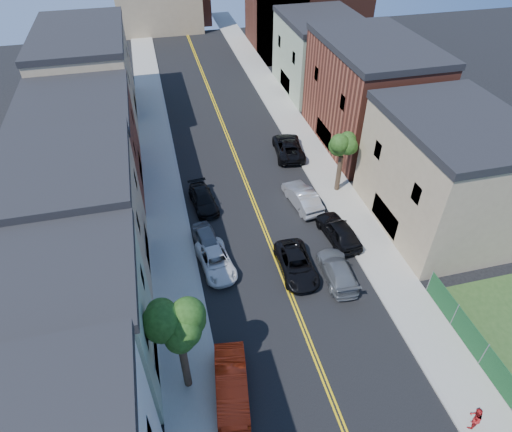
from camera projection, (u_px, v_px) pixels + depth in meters
sidewalk_left at (157, 156)px, 45.18m from camera, size 3.20×100.00×0.15m
sidewalk_right at (302, 137)px, 48.11m from camera, size 3.20×100.00×0.15m
curb_left at (174, 154)px, 45.51m from camera, size 0.30×100.00×0.15m
curb_right at (287, 139)px, 47.79m from camera, size 0.30×100.00×0.15m
bldg_left_palegrn at (63, 335)px, 23.50m from camera, size 9.00×8.00×8.50m
bldg_left_tan_near at (74, 225)px, 30.04m from camera, size 9.00×10.00×9.00m
bldg_left_brick at (84, 150)px, 38.56m from camera, size 9.00×12.00×8.00m
bldg_left_tan_far at (89, 80)px, 48.51m from camera, size 9.00×16.00×9.50m
bldg_right_tan at (444, 177)px, 34.49m from camera, size 9.00×12.00×9.00m
bldg_right_brick at (368, 97)px, 44.60m from camera, size 9.00×14.00×10.00m
bldg_right_palegrn at (320, 56)px, 55.51m from camera, size 9.00×12.00×8.50m
church at (301, 0)px, 65.25m from camera, size 16.20×14.20×22.60m
fence_right at (500, 377)px, 25.03m from camera, size 0.04×15.00×1.90m
tree_left_mid at (176, 315)px, 21.65m from camera, size 5.20×5.20×9.29m
tree_right_far at (344, 135)px, 37.03m from camera, size 4.40×4.40×8.03m
red_sedan at (231, 384)px, 24.99m from camera, size 2.47×5.33×1.69m
white_pickup at (216, 261)px, 32.71m from camera, size 2.80×5.09×1.35m
grey_car_left at (208, 242)px, 34.23m from camera, size 2.35×4.61×1.50m
black_car_left at (203, 199)px, 38.50m from camera, size 2.43×4.94×1.38m
grey_car_right at (337, 270)px, 31.93m from camera, size 2.40×5.17×1.46m
black_car_right at (339, 230)px, 35.09m from camera, size 2.53×5.23×1.72m
silver_car_right at (302, 197)px, 38.51m from camera, size 2.44×5.34×1.70m
dark_car_right_far at (288, 147)px, 45.11m from camera, size 3.45×6.22×1.65m
black_suv_lane at (296, 265)px, 32.38m from camera, size 2.55×5.28×1.45m
pedestrian_right at (475, 418)px, 23.33m from camera, size 1.00×0.91×1.67m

